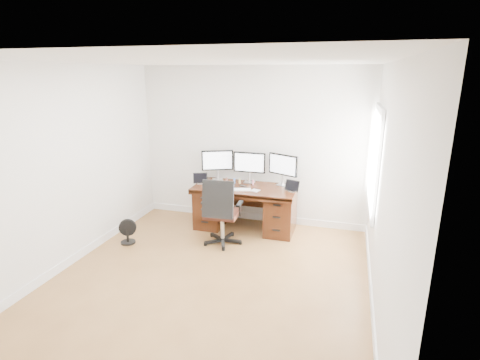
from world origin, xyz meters
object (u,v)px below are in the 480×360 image
(floor_fan, at_px, (127,232))
(keyboard, at_px, (241,190))
(desk, at_px, (245,206))
(monitor_center, at_px, (249,164))
(office_chair, at_px, (222,223))

(floor_fan, height_order, keyboard, keyboard)
(desk, relative_size, monitor_center, 3.09)
(monitor_center, height_order, keyboard, monitor_center)
(floor_fan, distance_m, monitor_center, 2.27)
(desk, bearing_deg, floor_fan, -145.62)
(office_chair, height_order, monitor_center, monitor_center)
(office_chair, xyz_separation_m, keyboard, (0.17, 0.50, 0.40))
(office_chair, xyz_separation_m, floor_fan, (-1.42, -0.38, -0.16))
(office_chair, xyz_separation_m, monitor_center, (0.18, 0.95, 0.73))
(office_chair, distance_m, monitor_center, 1.22)
(desk, xyz_separation_m, monitor_center, (0.00, 0.24, 0.68))
(monitor_center, xyz_separation_m, keyboard, (-0.01, -0.45, -0.33))
(desk, bearing_deg, monitor_center, 90.00)
(floor_fan, bearing_deg, monitor_center, 16.30)
(keyboard, bearing_deg, monitor_center, 72.59)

